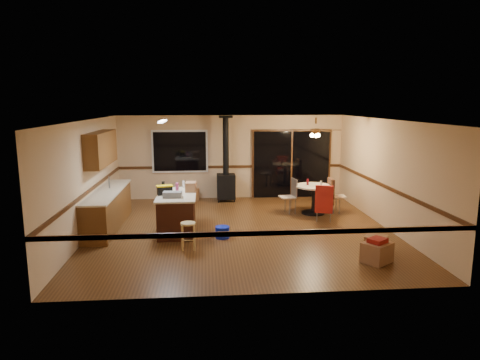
{
  "coord_description": "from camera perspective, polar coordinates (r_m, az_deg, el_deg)",
  "views": [
    {
      "loc": [
        -0.84,
        -9.78,
        2.99
      ],
      "look_at": [
        0.0,
        0.3,
        1.15
      ],
      "focal_mm": 32.0,
      "sensor_mm": 36.0,
      "label": 1
    }
  ],
  "objects": [
    {
      "name": "chair_right",
      "position": [
        11.95,
        12.13,
        -1.48
      ],
      "size": [
        0.48,
        0.44,
        0.7
      ],
      "color": "#C5AD92",
      "rests_on": "ground"
    },
    {
      "name": "bar_stool",
      "position": [
        8.95,
        -6.91,
        -7.39
      ],
      "size": [
        0.4,
        0.4,
        0.57
      ],
      "primitive_type": "cylinder",
      "rotation": [
        0.0,
        0.0,
        -0.36
      ],
      "color": "tan",
      "rests_on": "floor"
    },
    {
      "name": "sliding_door",
      "position": [
        13.65,
        6.87,
        2.07
      ],
      "size": [
        2.52,
        0.1,
        2.1
      ],
      "primitive_type": "cube",
      "color": "black",
      "rests_on": "ground"
    },
    {
      "name": "ceiling",
      "position": [
        9.83,
        0.15,
        8.03
      ],
      "size": [
        7.0,
        7.0,
        0.0
      ],
      "primitive_type": "plane",
      "rotation": [
        3.14,
        0.0,
        0.0
      ],
      "color": "silver",
      "rests_on": "ground"
    },
    {
      "name": "glass_cream",
      "position": [
        11.71,
        10.75,
        -0.44
      ],
      "size": [
        0.07,
        0.07,
        0.13
      ],
      "primitive_type": "cylinder",
      "rotation": [
        0.0,
        0.0,
        0.3
      ],
      "color": "beige",
      "rests_on": "dining_table"
    },
    {
      "name": "chair_left",
      "position": [
        11.73,
        6.84,
        -1.57
      ],
      "size": [
        0.46,
        0.46,
        0.51
      ],
      "color": "#C5AD92",
      "rests_on": "ground"
    },
    {
      "name": "chair_rail",
      "position": [
        10.02,
        0.14,
        -1.15
      ],
      "size": [
        7.0,
        7.0,
        0.08
      ],
      "primitive_type": null,
      "color": "#422410",
      "rests_on": "ground"
    },
    {
      "name": "wall_front",
      "position": [
        6.56,
        2.77,
        -4.64
      ],
      "size": [
        7.0,
        0.0,
        7.0
      ],
      "primitive_type": "plane",
      "rotation": [
        -1.57,
        0.0,
        0.0
      ],
      "color": "tan",
      "rests_on": "ground"
    },
    {
      "name": "box_small_red",
      "position": [
        8.54,
        17.87,
        -7.68
      ],
      "size": [
        0.42,
        0.41,
        0.09
      ],
      "primitive_type": "cube",
      "rotation": [
        0.0,
        0.0,
        0.63
      ],
      "color": "maroon",
      "rests_on": "box_corner_a"
    },
    {
      "name": "window",
      "position": [
        13.34,
        -8.02,
        3.8
      ],
      "size": [
        1.72,
        0.1,
        1.32
      ],
      "primitive_type": "cube",
      "color": "black",
      "rests_on": "ground"
    },
    {
      "name": "bottle_white",
      "position": [
        10.71,
        -7.52,
        -0.58
      ],
      "size": [
        0.06,
        0.06,
        0.17
      ],
      "primitive_type": "cylinder",
      "rotation": [
        0.0,
        0.0,
        -0.04
      ],
      "color": "white",
      "rests_on": "kitchen_island"
    },
    {
      "name": "bottle_dark",
      "position": [
        10.21,
        -10.18,
        -0.92
      ],
      "size": [
        0.08,
        0.08,
        0.26
      ],
      "primitive_type": "cylinder",
      "rotation": [
        0.0,
        0.0,
        0.05
      ],
      "color": "black",
      "rests_on": "kitchen_island"
    },
    {
      "name": "wall_right",
      "position": [
        10.84,
        18.91,
        0.77
      ],
      "size": [
        0.0,
        7.0,
        7.0
      ],
      "primitive_type": "plane",
      "rotation": [
        1.57,
        0.0,
        -1.57
      ],
      "color": "tan",
      "rests_on": "ground"
    },
    {
      "name": "kitchen_island",
      "position": [
        10.13,
        -8.37,
        -4.31
      ],
      "size": [
        0.88,
        1.68,
        0.9
      ],
      "color": "#34150D",
      "rests_on": "ground"
    },
    {
      "name": "lower_cabinets",
      "position": [
        10.86,
        -17.21,
        -3.8
      ],
      "size": [
        0.6,
        3.0,
        0.86
      ],
      "primitive_type": "cube",
      "color": "brown",
      "rests_on": "ground"
    },
    {
      "name": "chair_near",
      "position": [
        10.94,
        11.15,
        -2.52
      ],
      "size": [
        0.54,
        0.57,
        0.7
      ],
      "color": "#C5AD92",
      "rests_on": "ground"
    },
    {
      "name": "toolbox_black",
      "position": [
        9.99,
        -10.0,
        -1.39
      ],
      "size": [
        0.37,
        0.26,
        0.19
      ],
      "primitive_type": "cube",
      "rotation": [
        0.0,
        0.0,
        0.28
      ],
      "color": "black",
      "rests_on": "kitchen_island"
    },
    {
      "name": "upper_cabinets",
      "position": [
        10.83,
        -18.05,
        4.02
      ],
      "size": [
        0.35,
        2.0,
        0.8
      ],
      "primitive_type": "cube",
      "color": "brown",
      "rests_on": "ground"
    },
    {
      "name": "box_corner_b",
      "position": [
        9.15,
        17.65,
        -8.15
      ],
      "size": [
        0.55,
        0.53,
        0.34
      ],
      "primitive_type": "cube",
      "rotation": [
        0.0,
        0.0,
        -0.55
      ],
      "color": "#8F613F",
      "rests_on": "floor"
    },
    {
      "name": "dining_table",
      "position": [
        11.77,
        9.79,
        -1.88
      ],
      "size": [
        1.01,
        1.01,
        0.78
      ],
      "color": "black",
      "rests_on": "ground"
    },
    {
      "name": "wall_back",
      "position": [
        13.42,
        -1.14,
        3.07
      ],
      "size": [
        7.0,
        0.0,
        7.0
      ],
      "primitive_type": "plane",
      "rotation": [
        1.57,
        0.0,
        0.0
      ],
      "color": "tan",
      "rests_on": "ground"
    },
    {
      "name": "toolbox_yellow_lid",
      "position": [
        9.97,
        -10.02,
        -0.79
      ],
      "size": [
        0.41,
        0.29,
        0.03
      ],
      "primitive_type": "cube",
      "rotation": [
        0.0,
        0.0,
        0.28
      ],
      "color": "gold",
      "rests_on": "toolbox_black"
    },
    {
      "name": "countertop",
      "position": [
        10.76,
        -17.34,
        -1.48
      ],
      "size": [
        0.64,
        3.04,
        0.04
      ],
      "primitive_type": "cube",
      "color": "beige",
      "rests_on": "lower_cabinets"
    },
    {
      "name": "toolbox_grey",
      "position": [
        9.67,
        -8.99,
        -1.92
      ],
      "size": [
        0.43,
        0.26,
        0.13
      ],
      "primitive_type": "cube",
      "rotation": [
        0.0,
        0.0,
        -0.06
      ],
      "color": "slate",
      "rests_on": "kitchen_island"
    },
    {
      "name": "wall_left",
      "position": [
        10.28,
        -19.69,
        0.23
      ],
      "size": [
        0.0,
        7.0,
        7.0
      ],
      "primitive_type": "plane",
      "rotation": [
        1.57,
        0.0,
        1.57
      ],
      "color": "tan",
      "rests_on": "ground"
    },
    {
      "name": "wood_stove",
      "position": [
        13.05,
        -1.88,
        0.33
      ],
      "size": [
        0.55,
        0.5,
        2.52
      ],
      "color": "black",
      "rests_on": "ground"
    },
    {
      "name": "glass_red",
      "position": [
        11.76,
        9.01,
        -0.25
      ],
      "size": [
        0.07,
        0.07,
        0.16
      ],
      "primitive_type": "cylinder",
      "rotation": [
        0.0,
        0.0,
        -0.08
      ],
      "color": "#590C14",
      "rests_on": "dining_table"
    },
    {
      "name": "fluorescent_strip",
      "position": [
        10.14,
        -10.28,
        7.71
      ],
      "size": [
        0.1,
        1.2,
        0.04
      ],
      "primitive_type": "cube",
      "color": "white",
      "rests_on": "ceiling"
    },
    {
      "name": "blue_bucket",
      "position": [
        9.63,
        -2.36,
        -6.98
      ],
      "size": [
        0.35,
        0.35,
        0.26
      ],
      "primitive_type": "cylinder",
      "rotation": [
        0.0,
        0.0,
        0.13
      ],
      "color": "#0D20BD",
      "rests_on": "floor"
    },
    {
      "name": "bottle_pink",
      "position": [
        10.13,
        -8.39,
        -1.04
      ],
      "size": [
        0.08,
        0.08,
        0.23
      ],
      "primitive_type": "cylinder",
      "rotation": [
        0.0,
        0.0,
        0.12
      ],
      "color": "#D84C8C",
      "rests_on": "kitchen_island"
    },
    {
      "name": "box_corner_a",
      "position": [
        8.61,
        17.78,
        -9.17
      ],
      "size": [
        0.66,
        0.64,
        0.39
      ],
      "primitive_type": "cube",
      "rotation": [
        0.0,
        0.0,
        0.63
      ],
      "color": "#8F613F",
      "rests_on": "floor"
    },
    {
      "name": "floor",
      "position": [
        10.27,
        0.14,
        -6.63
      ],
      "size": [
        7.0,
        7.0,
        0.0
      ],
      "primitive_type": "plane",
      "color": "#533117",
      "rests_on": "ground"
    },
    {
      "name": "ceiling_fan",
      "position": [
        11.53,
        10.05,
        6.29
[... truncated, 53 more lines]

